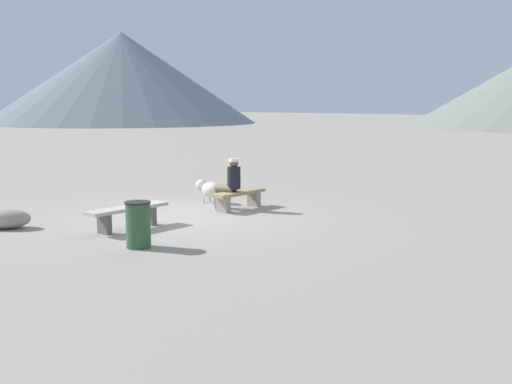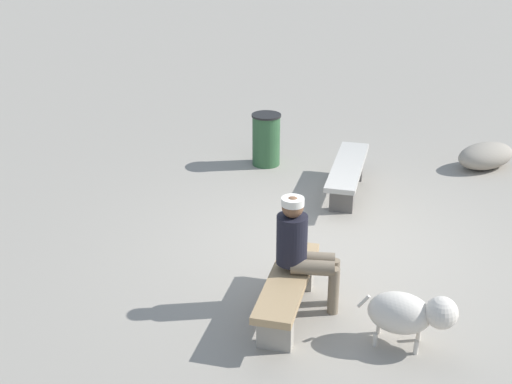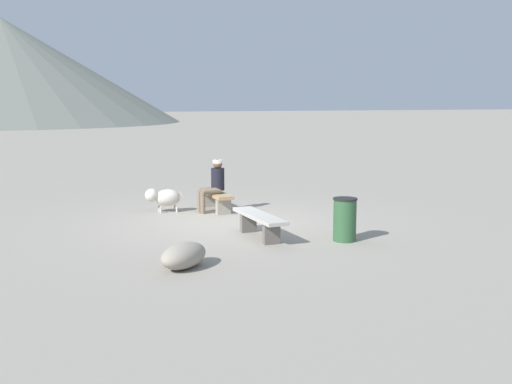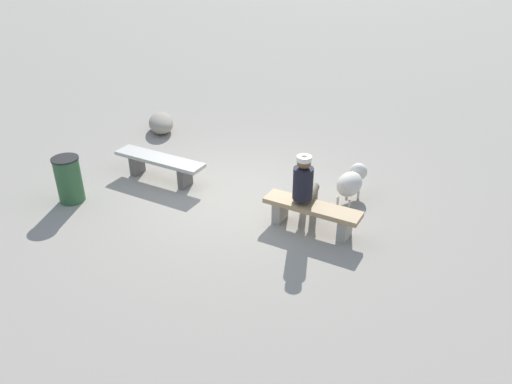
{
  "view_description": "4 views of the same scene",
  "coord_description": "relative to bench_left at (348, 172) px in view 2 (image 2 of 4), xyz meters",
  "views": [
    {
      "loc": [
        -8.09,
        -10.15,
        2.47
      ],
      "look_at": [
        1.11,
        -1.16,
        0.55
      ],
      "focal_mm": 42.2,
      "sensor_mm": 36.0,
      "label": 1
    },
    {
      "loc": [
        7.1,
        1.39,
        3.89
      ],
      "look_at": [
        0.2,
        -0.97,
        0.66
      ],
      "focal_mm": 48.24,
      "sensor_mm": 36.0,
      "label": 2
    },
    {
      "loc": [
        -12.55,
        3.4,
        2.61
      ],
      "look_at": [
        -0.5,
        -0.52,
        0.71
      ],
      "focal_mm": 44.19,
      "sensor_mm": 36.0,
      "label": 3
    },
    {
      "loc": [
        4.4,
        -6.06,
        4.22
      ],
      "look_at": [
        1.05,
        -1.01,
        0.88
      ],
      "focal_mm": 34.76,
      "sensor_mm": 36.0,
      "label": 4
    }
  ],
  "objects": [
    {
      "name": "ground",
      "position": [
        1.56,
        0.24,
        -0.36
      ],
      "size": [
        210.0,
        210.0,
        0.06
      ],
      "primitive_type": "cube",
      "color": "gray"
    },
    {
      "name": "bench_left",
      "position": [
        0.0,
        0.0,
        0.0
      ],
      "size": [
        1.81,
        0.54,
        0.45
      ],
      "rotation": [
        0.0,
        0.0,
        0.08
      ],
      "color": "#605B56",
      "rests_on": "ground"
    },
    {
      "name": "bench_right",
      "position": [
        3.09,
        0.05,
        -0.03
      ],
      "size": [
        1.54,
        0.5,
        0.43
      ],
      "rotation": [
        0.0,
        0.0,
        0.08
      ],
      "color": "gray",
      "rests_on": "ground"
    },
    {
      "name": "seated_person",
      "position": [
        2.9,
        0.14,
        0.36
      ],
      "size": [
        0.4,
        0.64,
        1.21
      ],
      "rotation": [
        0.0,
        0.0,
        0.22
      ],
      "color": "black",
      "rests_on": "ground"
    },
    {
      "name": "dog",
      "position": [
        3.22,
        1.24,
        0.02
      ],
      "size": [
        0.39,
        0.91,
        0.56
      ],
      "rotation": [
        0.0,
        0.0,
        1.58
      ],
      "color": "beige",
      "rests_on": "ground"
    },
    {
      "name": "trash_bin",
      "position": [
        -0.73,
        -1.41,
        0.07
      ],
      "size": [
        0.45,
        0.45,
        0.8
      ],
      "color": "#2D5633",
      "rests_on": "ground"
    },
    {
      "name": "boulder",
      "position": [
        -1.65,
        1.78,
        -0.14
      ],
      "size": [
        1.07,
        1.06,
        0.39
      ],
      "primitive_type": "ellipsoid",
      "rotation": [
        0.0,
        0.0,
        2.37
      ],
      "color": "gray",
      "rests_on": "ground"
    }
  ]
}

